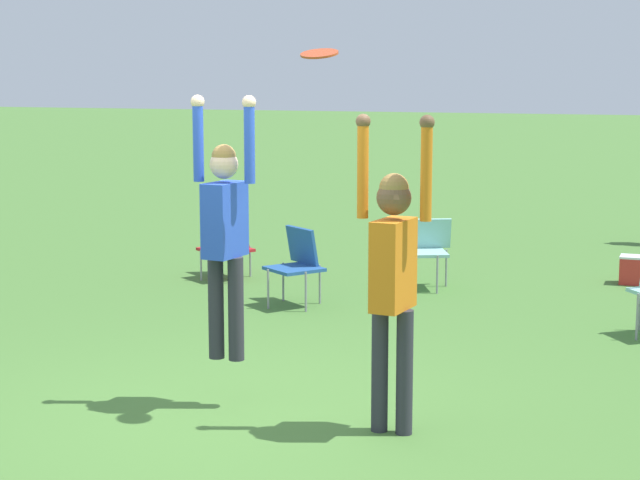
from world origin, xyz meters
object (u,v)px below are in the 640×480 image
frisbee (319,54)px  camping_chair_2 (426,246)px  person_jumping (225,223)px  camping_chair_0 (297,260)px  person_defending (393,265)px  camping_chair_5 (229,240)px

frisbee → camping_chair_2: frisbee is taller
person_jumping → camping_chair_2: (0.28, 5.00, -0.93)m
frisbee → camping_chair_0: 4.53m
person_jumping → person_defending: 1.39m
person_defending → frisbee: size_ratio=8.34×
camping_chair_2 → frisbee: bearing=71.9°
frisbee → camping_chair_5: frisbee is taller
person_defending → frisbee: frisbee is taller
person_defending → person_jumping: bearing=-90.0°
person_defending → camping_chair_5: (-3.56, 4.94, -0.74)m
person_jumping → camping_chair_2: 5.09m
person_jumping → camping_chair_0: size_ratio=2.38×
camping_chair_0 → person_jumping: bearing=138.3°
person_jumping → frisbee: 1.47m
person_defending → camping_chair_5: size_ratio=2.61×
person_defending → camping_chair_2: bearing=-161.3°
person_jumping → frisbee: frisbee is taller
camping_chair_0 → camping_chair_2: (1.09, 1.42, -0.00)m
person_defending → camping_chair_5: bearing=-137.5°
camping_chair_5 → person_jumping: bearing=148.2°
person_jumping → camping_chair_5: (-2.19, 4.78, -0.95)m
camping_chair_0 → camping_chair_2: camping_chair_0 is taller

